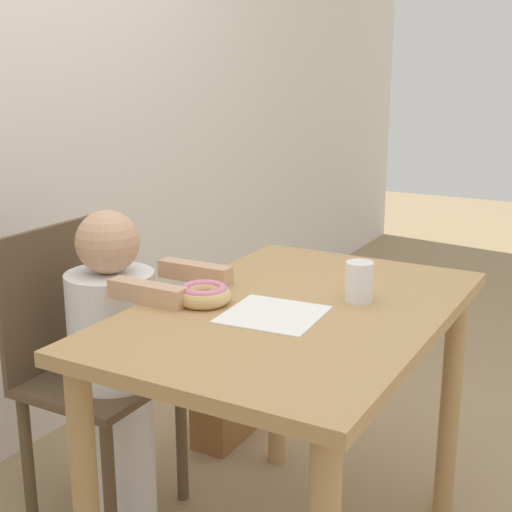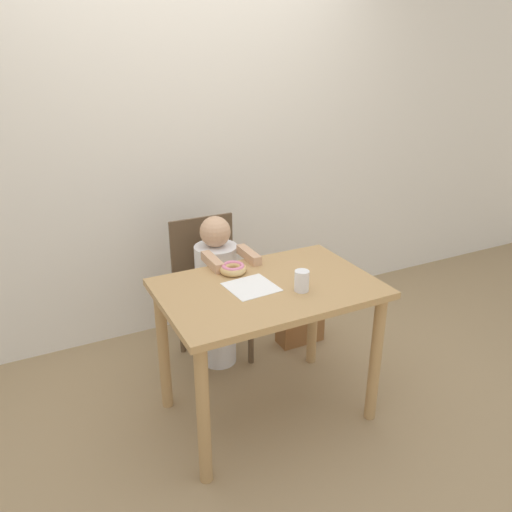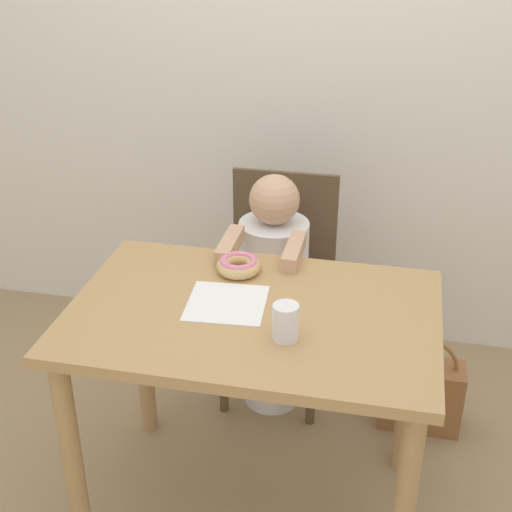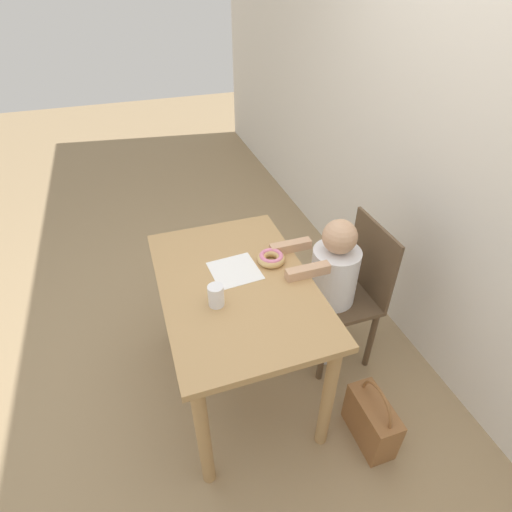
# 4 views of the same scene
# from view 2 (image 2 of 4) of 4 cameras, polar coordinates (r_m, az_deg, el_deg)

# --- Properties ---
(ground_plane) EXTENTS (12.00, 12.00, 0.00)m
(ground_plane) POSITION_cam_2_polar(r_m,az_deg,el_deg) (2.88, 1.26, -17.23)
(ground_plane) COLOR #997F5B
(wall_back) EXTENTS (8.00, 0.05, 2.50)m
(wall_back) POSITION_cam_2_polar(r_m,az_deg,el_deg) (3.33, -8.17, 12.13)
(wall_back) COLOR silver
(wall_back) RESTS_ON ground_plane
(dining_table) EXTENTS (1.06, 0.71, 0.77)m
(dining_table) POSITION_cam_2_polar(r_m,az_deg,el_deg) (2.52, 1.38, -5.98)
(dining_table) COLOR tan
(dining_table) RESTS_ON ground_plane
(chair) EXTENTS (0.41, 0.38, 0.89)m
(chair) POSITION_cam_2_polar(r_m,az_deg,el_deg) (3.12, -5.22, -3.61)
(chair) COLOR brown
(chair) RESTS_ON ground_plane
(child_figure) EXTENTS (0.27, 0.46, 0.96)m
(child_figure) POSITION_cam_2_polar(r_m,az_deg,el_deg) (3.02, -4.42, -4.21)
(child_figure) COLOR white
(child_figure) RESTS_ON ground_plane
(donut) EXTENTS (0.14, 0.14, 0.05)m
(donut) POSITION_cam_2_polar(r_m,az_deg,el_deg) (2.58, -2.65, -1.41)
(donut) COLOR #DBB270
(donut) RESTS_ON dining_table
(napkin) EXTENTS (0.24, 0.24, 0.00)m
(napkin) POSITION_cam_2_polar(r_m,az_deg,el_deg) (2.44, -0.54, -3.55)
(napkin) COLOR white
(napkin) RESTS_ON dining_table
(handbag) EXTENTS (0.30, 0.14, 0.39)m
(handbag) POSITION_cam_2_polar(r_m,az_deg,el_deg) (3.39, 5.06, -7.49)
(handbag) COLOR brown
(handbag) RESTS_ON ground_plane
(cup) EXTENTS (0.07, 0.07, 0.10)m
(cup) POSITION_cam_2_polar(r_m,az_deg,el_deg) (2.39, 5.25, -2.84)
(cup) COLOR white
(cup) RESTS_ON dining_table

